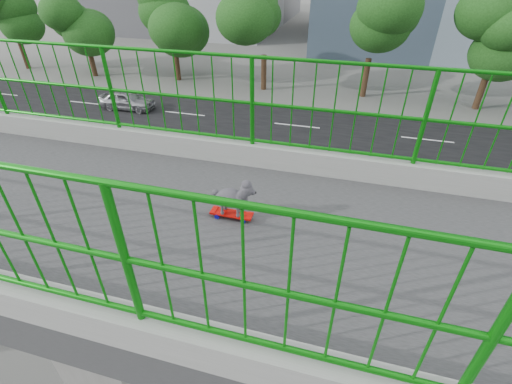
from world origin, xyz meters
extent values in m
cube|color=black|center=(-13.00, 0.00, 0.01)|extent=(18.00, 90.00, 0.02)
cube|color=#2D2D2F|center=(0.00, 0.00, 6.75)|extent=(3.00, 24.00, 0.50)
cube|color=slate|center=(0.00, 0.00, 3.25)|extent=(1.20, 1.20, 6.50)
cube|color=gray|center=(-1.40, 0.00, 7.15)|extent=(0.20, 24.00, 0.30)
cylinder|color=#0C720E|center=(-1.40, 0.00, 8.40)|extent=(0.04, 24.00, 0.04)
cylinder|color=#0C720E|center=(-1.40, 0.00, 7.85)|extent=(0.04, 24.00, 0.04)
cylinder|color=#0C720E|center=(-1.40, 0.00, 7.85)|extent=(0.06, 0.06, 1.10)
cylinder|color=black|center=(-26.00, -28.00, 1.40)|extent=(0.44, 0.44, 2.80)
ellipsoid|color=#153C10|center=(-26.00, -28.00, 4.67)|extent=(4.40, 4.40, 3.74)
cylinder|color=black|center=(-25.50, -20.00, 1.31)|extent=(0.44, 0.44, 2.62)
ellipsoid|color=#153C10|center=(-25.50, -20.00, 4.33)|extent=(4.00, 4.00, 3.40)
cylinder|color=black|center=(-26.40, -12.00, 1.49)|extent=(0.44, 0.44, 2.97)
ellipsoid|color=#153C10|center=(-26.40, -12.00, 5.01)|extent=(4.80, 4.80, 4.08)
cylinder|color=black|center=(-25.80, -4.00, 1.36)|extent=(0.44, 0.44, 2.73)
ellipsoid|color=#153C10|center=(-25.80, -4.00, 4.51)|extent=(4.20, 4.20, 3.57)
cylinder|color=black|center=(-26.20, 4.00, 1.43)|extent=(0.44, 0.44, 2.87)
ellipsoid|color=#153C10|center=(-26.20, 4.00, 4.82)|extent=(4.60, 4.60, 3.91)
cylinder|color=black|center=(-25.60, 12.00, 1.33)|extent=(0.44, 0.44, 2.66)
ellipsoid|color=#153C10|center=(-25.60, 12.00, 4.36)|extent=(4.00, 4.00, 3.40)
cube|color=#F10D08|center=(-0.18, 2.11, 7.05)|extent=(0.14, 0.46, 0.02)
cube|color=#99999E|center=(-0.18, 1.96, 7.04)|extent=(0.08, 0.03, 0.02)
cylinder|color=#0D08B2|center=(-0.24, 1.96, 7.03)|extent=(0.03, 0.05, 0.05)
sphere|color=yellow|center=(-0.24, 1.96, 7.03)|extent=(0.02, 0.02, 0.02)
cylinder|color=#0D08B2|center=(-0.12, 1.96, 7.03)|extent=(0.03, 0.05, 0.05)
sphere|color=yellow|center=(-0.12, 1.96, 7.03)|extent=(0.02, 0.02, 0.02)
cube|color=#99999E|center=(-0.18, 2.26, 7.04)|extent=(0.08, 0.03, 0.02)
cylinder|color=#0D08B2|center=(-0.24, 2.26, 7.03)|extent=(0.03, 0.05, 0.05)
sphere|color=yellow|center=(-0.24, 2.26, 7.03)|extent=(0.02, 0.02, 0.02)
cylinder|color=#0D08B2|center=(-0.12, 2.26, 7.03)|extent=(0.03, 0.05, 0.05)
sphere|color=yellow|center=(-0.12, 2.26, 7.03)|extent=(0.02, 0.02, 0.02)
ellipsoid|color=#343036|center=(-0.18, 2.11, 7.26)|extent=(0.20, 0.31, 0.21)
sphere|color=#343036|center=(-0.18, 2.29, 7.39)|extent=(0.14, 0.14, 0.14)
sphere|color=black|center=(-0.18, 2.38, 7.37)|extent=(0.02, 0.02, 0.02)
sphere|color=#343036|center=(-0.18, 1.94, 7.30)|extent=(0.07, 0.07, 0.07)
cylinder|color=#343036|center=(-0.23, 2.20, 7.13)|extent=(0.03, 0.03, 0.13)
cylinder|color=#343036|center=(-0.14, 2.20, 7.13)|extent=(0.03, 0.03, 0.13)
cylinder|color=#343036|center=(-0.23, 2.02, 7.13)|extent=(0.03, 0.03, 0.13)
cylinder|color=#343036|center=(-0.14, 2.02, 7.13)|extent=(0.03, 0.03, 0.13)
imported|color=#949498|center=(-18.80, -12.34, 0.67)|extent=(1.59, 3.94, 1.34)
imported|color=#B70712|center=(-6.00, -5.33, 0.67)|extent=(1.41, 4.04, 1.33)
camera|label=1|loc=(2.69, 3.17, 9.38)|focal=24.93mm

